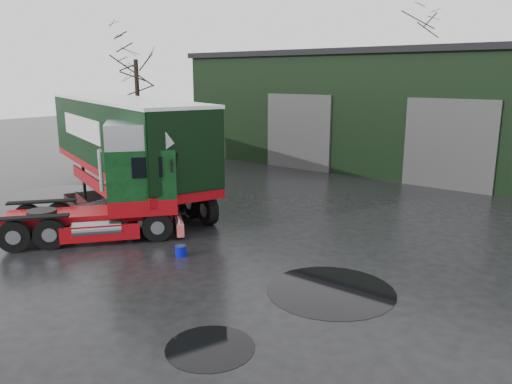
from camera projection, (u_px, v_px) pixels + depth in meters
ground at (188, 271)px, 13.05m from camera, size 100.00×100.00×0.00m
warehouse at (489, 111)px, 26.30m from camera, size 32.40×12.40×6.30m
hero_tractor at (87, 180)px, 15.44m from camera, size 5.55×6.13×3.63m
trailer_left at (122, 147)px, 20.72m from camera, size 13.43×6.94×4.12m
wash_bucket at (181, 251)px, 14.08m from camera, size 0.42×0.42×0.30m
tree_left at (137, 87)px, 31.54m from camera, size 4.40×4.40×8.50m
tree_back_a at (415, 78)px, 38.40m from camera, size 4.40×4.40×9.50m
puddle_1 at (331, 291)px, 11.84m from camera, size 3.07×3.07×0.01m
puddle_2 at (62, 195)px, 21.29m from camera, size 3.97×3.97×0.01m
puddle_3 at (210, 348)px, 9.37m from camera, size 1.70×1.70×0.01m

